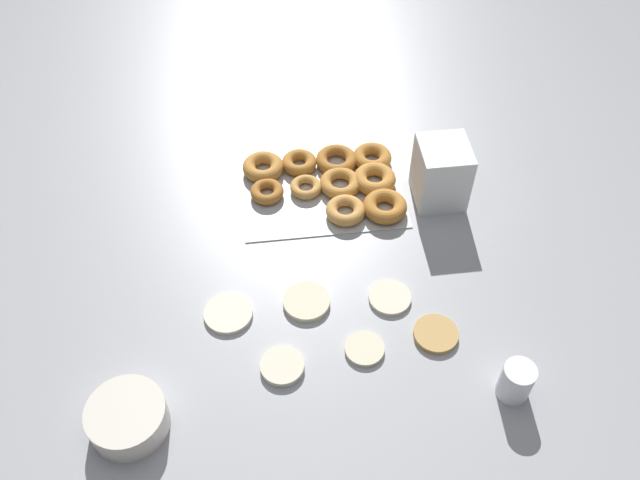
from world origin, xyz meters
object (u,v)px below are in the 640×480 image
pancake_0 (306,301)px  pancake_1 (364,349)px  pancake_5 (282,366)px  donut_tray (333,181)px  batter_bowl (128,418)px  paper_cup (516,381)px  container_stack (441,173)px  pancake_2 (390,298)px  pancake_3 (228,313)px  pancake_4 (436,334)px

pancake_0 → pancake_1: (-0.11, 0.13, -0.00)m
pancake_5 → donut_tray: donut_tray is taller
batter_bowl → paper_cup: 0.75m
donut_tray → container_stack: 0.27m
pancake_0 → donut_tray: 0.36m
pancake_2 → donut_tray: bearing=-77.6°
pancake_2 → batter_bowl: batter_bowl is taller
pancake_3 → donut_tray: 0.45m
pancake_0 → pancake_1: size_ratio=1.24×
donut_tray → paper_cup: bearing=114.4°
pancake_4 → pancake_2: bearing=-53.1°
pancake_1 → pancake_2: size_ratio=0.89×
pancake_2 → pancake_0: bearing=-3.2°
pancake_1 → container_stack: bearing=-121.2°
donut_tray → pancake_5: bearing=71.3°
pancake_1 → pancake_2: bearing=-122.1°
paper_cup → pancake_0: bearing=-34.5°
donut_tray → batter_bowl: size_ratio=2.65×
pancake_3 → batter_bowl: 0.30m
container_stack → pancake_4: bearing=76.4°
pancake_4 → batter_bowl: bearing=11.5°
pancake_0 → pancake_3: size_ratio=0.98×
container_stack → batter_bowl: bearing=36.0°
pancake_3 → pancake_5: 0.18m
pancake_3 → paper_cup: (-0.55, 0.25, 0.04)m
pancake_1 → paper_cup: 0.31m
batter_bowl → pancake_3: bearing=-129.8°
donut_tray → paper_cup: size_ratio=4.55×
pancake_3 → pancake_5: pancake_5 is taller
pancake_3 → container_stack: size_ratio=0.66×
pancake_5 → container_stack: bearing=-134.1°
batter_bowl → donut_tray: bearing=-128.4°
pancake_1 → container_stack: container_stack is taller
donut_tray → pancake_4: bearing=108.8°
pancake_0 → pancake_5: pancake_5 is taller
pancake_1 → pancake_3: size_ratio=0.79×
pancake_4 → pancake_3: bearing=-13.8°
pancake_5 → container_stack: 0.61m
pancake_2 → donut_tray: 0.37m
pancake_0 → pancake_3: pancake_0 is taller
pancake_1 → pancake_4: (-0.16, -0.02, 0.00)m
donut_tray → batter_bowl: batter_bowl is taller
container_stack → paper_cup: 0.55m
pancake_2 → pancake_3: 0.35m
pancake_0 → paper_cup: (-0.38, 0.26, 0.04)m
pancake_0 → pancake_3: (0.17, 0.01, -0.00)m
batter_bowl → paper_cup: bearing=178.5°
container_stack → pancake_1: bearing=58.8°
pancake_1 → container_stack: (-0.25, -0.42, 0.08)m
pancake_5 → donut_tray: (-0.17, -0.50, 0.01)m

